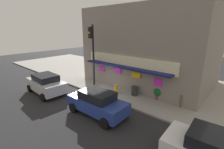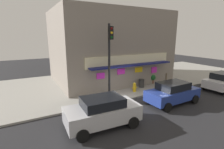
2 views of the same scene
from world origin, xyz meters
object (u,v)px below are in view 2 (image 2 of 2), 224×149
Objects in this scene: traffic_light at (110,52)px; parked_car_white at (223,81)px; fire_hydrant at (134,87)px; potted_plant_by_doorway at (95,85)px; parked_car_silver at (102,111)px; parked_car_blue at (173,93)px; potted_plant_by_window at (152,78)px; pedestrian at (165,72)px; trash_can at (141,83)px.

parked_car_white is (10.27, -2.96, -2.90)m from traffic_light.
fire_hydrant is 3.45m from potted_plant_by_doorway.
parked_car_silver reaches higher than fire_hydrant.
parked_car_blue is at bearing 4.18° from parked_car_silver.
parked_car_blue is at bearing -114.82° from potted_plant_by_window.
parked_car_white is at bearing -58.36° from pedestrian.
pedestrian is at bearing 26.83° from parked_car_silver.
pedestrian is (3.61, 0.57, 0.61)m from trash_can.
parked_car_silver reaches higher than trash_can.
parked_car_blue is (3.63, -2.98, -2.89)m from traffic_light.
pedestrian is (7.50, 1.53, -2.60)m from traffic_light.
potted_plant_by_doorway is (-0.50, 1.82, -2.95)m from traffic_light.
potted_plant_by_window is 4.94m from parked_car_blue.
traffic_light is 7.29× the size of trash_can.
fire_hydrant is at bearing -165.30° from pedestrian.
potted_plant_by_window is at bearing 135.68° from parked_car_white.
traffic_light is 1.36× the size of parked_car_blue.
trash_can is 0.19× the size of parked_car_white.
traffic_light reaches higher than parked_car_blue.
fire_hydrant is 0.20× the size of parked_car_silver.
pedestrian is 8.02m from potted_plant_by_doorway.
pedestrian is at bearing 121.64° from parked_car_white.
pedestrian is 1.64× the size of potted_plant_by_doorway.
parked_car_blue is at bearing -130.65° from pedestrian.
parked_car_white is (6.64, 0.02, -0.01)m from parked_car_blue.
traffic_light is at bearing 163.94° from parked_car_white.
potted_plant_by_window is at bearing -2.92° from potted_plant_by_doorway.
fire_hydrant is 8.36m from parked_car_white.
fire_hydrant is 5.15m from pedestrian.
potted_plant_by_doorway is at bearing 130.70° from parked_car_blue.
traffic_light is 6.63m from potted_plant_by_window.
potted_plant_by_doorway is (-8.00, 0.29, -0.36)m from pedestrian.
trash_can is 7.49m from parked_car_white.
potted_plant_by_doorway reaches higher than potted_plant_by_window.
traffic_light is 5.51m from parked_car_blue.
parked_car_silver reaches higher than potted_plant_by_window.
parked_car_white is at bearing -22.47° from fire_hydrant.
fire_hydrant is 1.53m from trash_can.
pedestrian is 0.44× the size of parked_car_silver.
traffic_light is 6.92× the size of fire_hydrant.
parked_car_white is (12.54, 0.45, -0.04)m from parked_car_silver.
fire_hydrant is 3.40m from parked_car_blue.
potted_plant_by_doorway is 6.21m from potted_plant_by_window.
potted_plant_by_doorway reaches higher than fire_hydrant.
traffic_light is 1.37× the size of parked_car_silver.
potted_plant_by_window is 6.39m from parked_car_white.
parked_car_blue is 1.04× the size of parked_car_white.
potted_plant_by_window is at bearing 21.95° from fire_hydrant.
trash_can is 0.70× the size of potted_plant_by_doorway.
potted_plant_by_doorway is 0.27× the size of parked_car_silver.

